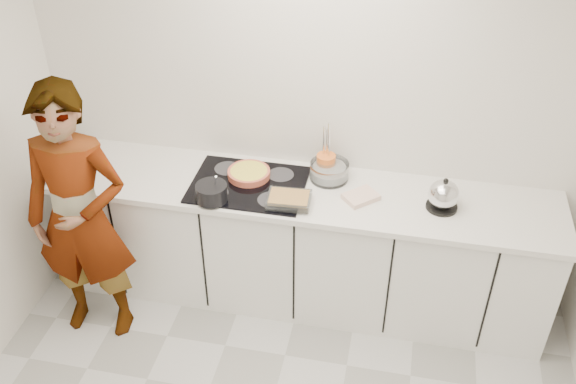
% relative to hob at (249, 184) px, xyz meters
% --- Properties ---
extents(wall_back, '(3.60, 0.00, 2.60)m').
position_rel_hob_xyz_m(wall_back, '(0.35, 0.34, 0.38)').
color(wall_back, white).
rests_on(wall_back, ground).
extents(base_cabinets, '(3.20, 0.58, 0.87)m').
position_rel_hob_xyz_m(base_cabinets, '(0.35, 0.02, -0.48)').
color(base_cabinets, white).
rests_on(base_cabinets, floor).
extents(countertop, '(3.24, 0.64, 0.04)m').
position_rel_hob_xyz_m(countertop, '(0.35, 0.02, -0.03)').
color(countertop, white).
rests_on(countertop, base_cabinets).
extents(hob, '(0.72, 0.54, 0.01)m').
position_rel_hob_xyz_m(hob, '(0.00, 0.00, 0.00)').
color(hob, black).
rests_on(hob, countertop).
extents(tart_dish, '(0.29, 0.29, 0.05)m').
position_rel_hob_xyz_m(tart_dish, '(-0.02, 0.08, 0.03)').
color(tart_dish, '#CB5A41').
rests_on(tart_dish, hob).
extents(saucepan, '(0.25, 0.25, 0.18)m').
position_rel_hob_xyz_m(saucepan, '(-0.18, -0.21, 0.06)').
color(saucepan, black).
rests_on(saucepan, hob).
extents(baking_dish, '(0.28, 0.21, 0.05)m').
position_rel_hob_xyz_m(baking_dish, '(0.29, -0.15, 0.04)').
color(baking_dish, silver).
rests_on(baking_dish, hob).
extents(mixing_bowl, '(0.33, 0.33, 0.12)m').
position_rel_hob_xyz_m(mixing_bowl, '(0.49, 0.18, 0.05)').
color(mixing_bowl, silver).
rests_on(mixing_bowl, countertop).
extents(tea_towel, '(0.25, 0.25, 0.03)m').
position_rel_hob_xyz_m(tea_towel, '(0.72, -0.00, 0.01)').
color(tea_towel, white).
rests_on(tea_towel, countertop).
extents(kettle, '(0.23, 0.23, 0.22)m').
position_rel_hob_xyz_m(kettle, '(1.21, 0.01, 0.08)').
color(kettle, black).
rests_on(kettle, countertop).
extents(utensil_crock, '(0.15, 0.15, 0.15)m').
position_rel_hob_xyz_m(utensil_crock, '(0.46, 0.21, 0.07)').
color(utensil_crock, orange).
rests_on(utensil_crock, countertop).
extents(cook, '(0.68, 0.47, 1.76)m').
position_rel_hob_xyz_m(cook, '(-0.92, -0.50, -0.03)').
color(cook, white).
rests_on(cook, floor).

